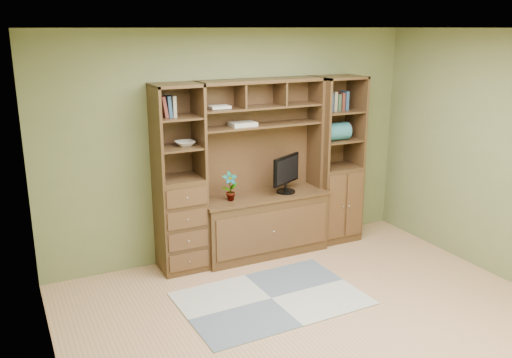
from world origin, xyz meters
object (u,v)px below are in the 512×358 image
center_hutch (264,170)px  left_tower (179,180)px  right_tower (337,160)px  monitor (286,167)px

center_hutch → left_tower: same height
left_tower → right_tower: size_ratio=1.00×
left_tower → right_tower: same height
right_tower → left_tower: bearing=180.0°
center_hutch → right_tower: bearing=2.2°
center_hutch → right_tower: size_ratio=1.00×
right_tower → monitor: 0.76m
monitor → right_tower: bearing=-23.2°
right_tower → monitor: size_ratio=3.35×
monitor → left_tower: bearing=147.7°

